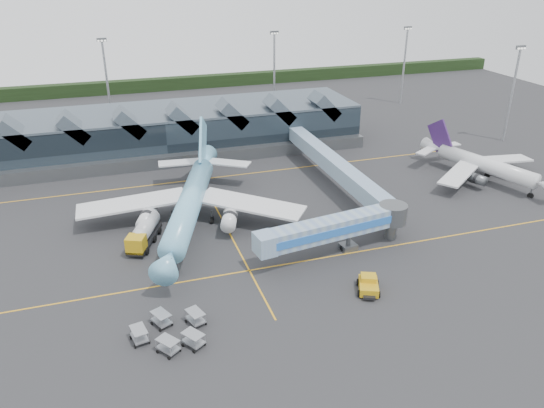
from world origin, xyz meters
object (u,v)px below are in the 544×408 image
object	(u,v)px
main_airliner	(191,200)
jet_bridge	(343,226)
fuel_truck	(145,231)
regional_jet	(482,164)
pushback_tug	(368,285)

from	to	relation	value
main_airliner	jet_bridge	world-z (taller)	main_airliner
fuel_truck	regional_jet	bearing A→B (deg)	28.38
fuel_truck	main_airliner	bearing A→B (deg)	52.82
pushback_tug	regional_jet	bearing A→B (deg)	59.34
main_airliner	jet_bridge	xyz separation A→B (m)	(19.89, -16.47, -0.04)
regional_jet	pushback_tug	distance (m)	48.93
regional_jet	jet_bridge	xyz separation A→B (m)	(-38.42, -17.76, 0.90)
jet_bridge	main_airliner	bearing A→B (deg)	132.27
regional_jet	main_airliner	bearing A→B (deg)	164.08
pushback_tug	jet_bridge	bearing A→B (deg)	107.18
regional_jet	jet_bridge	size ratio (longest dim) A/B	1.14
jet_bridge	pushback_tug	size ratio (longest dim) A/B	5.10
fuel_truck	pushback_tug	xyz separation A→B (m)	(26.92, -22.67, -1.10)
jet_bridge	pushback_tug	world-z (taller)	jet_bridge
jet_bridge	pushback_tug	bearing A→B (deg)	-104.40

